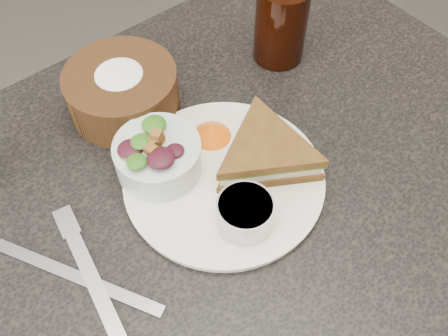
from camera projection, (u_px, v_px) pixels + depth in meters
name	position (u px, v px, depth m)	size (l,w,h in m)	color
dining_table	(212.00, 310.00, 0.93)	(1.00, 0.70, 0.75)	black
dinner_plate	(224.00, 179.00, 0.64)	(0.25, 0.25, 0.01)	white
sandwich	(266.00, 152.00, 0.63)	(0.16, 0.16, 0.04)	brown
salad_bowl	(157.00, 153.00, 0.62)	(0.11, 0.11, 0.06)	silver
dressing_ramekin	(245.00, 214.00, 0.58)	(0.07, 0.07, 0.04)	#AAAAAA
orange_wedge	(212.00, 130.00, 0.66)	(0.05, 0.05, 0.02)	#F7630B
fork	(93.00, 281.00, 0.56)	(0.02, 0.17, 0.00)	#AEB0B4
knife	(77.00, 277.00, 0.57)	(0.01, 0.22, 0.00)	gray
bread_basket	(121.00, 85.00, 0.68)	(0.16, 0.16, 0.09)	#482D15
cola_glass	(281.00, 20.00, 0.73)	(0.08, 0.08, 0.13)	black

